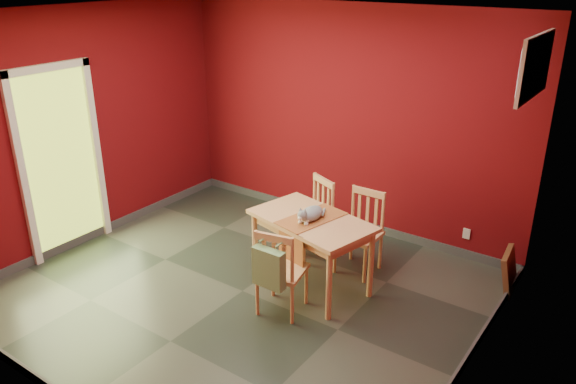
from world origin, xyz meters
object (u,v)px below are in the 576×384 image
Objects in this scene: cat at (311,211)px; tote_bag at (269,268)px; chair_far_left at (313,217)px; chair_far_right at (361,231)px; dining_table at (311,227)px; picture_frame at (509,272)px; chair_near at (280,270)px.

tote_bag is at bearing -74.00° from cat.
chair_far_left is 0.80m from cat.
cat reaches higher than chair_far_right.
chair_far_right is at bearing 66.33° from dining_table.
picture_frame is at bearing 18.67° from chair_far_right.
chair_far_left is 2.03× the size of picture_frame.
chair_far_right is 1.38m from tote_bag.
chair_far_left is 1.41m from tote_bag.
picture_frame is (1.44, 0.49, -0.24)m from chair_far_right.
chair_far_right is 2.01× the size of picture_frame.
tote_bag is (0.03, -0.21, 0.13)m from chair_near.
cat is 0.82× the size of picture_frame.
chair_far_left is at bearing -166.46° from picture_frame.
chair_far_left is (-0.35, 0.57, -0.20)m from dining_table.
chair_far_left is at bearing 108.31° from chair_near.
chair_far_left is at bearing -179.46° from chair_far_right.
dining_table reaches higher than picture_frame.
dining_table is 1.48× the size of chair_far_left.
chair_far_left is at bearing 106.71° from tote_bag.
chair_near is 2.02× the size of tote_bag.
chair_far_right reaches higher than dining_table.
chair_near is at bearing -101.29° from chair_far_right.
tote_bag is (0.05, -0.78, -0.08)m from dining_table.
picture_frame is at bearing 44.35° from chair_near.
cat is (-0.01, 0.54, 0.40)m from chair_near.
cat is at bearing -62.73° from dining_table.
chair_far_right is at bearing 80.87° from cat.
tote_bag is 1.20× the size of cat.
dining_table is at bearing 92.57° from chair_near.
chair_near is 1.99× the size of picture_frame.
dining_table is 0.66m from chair_far_right.
tote_bag reaches higher than picture_frame.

